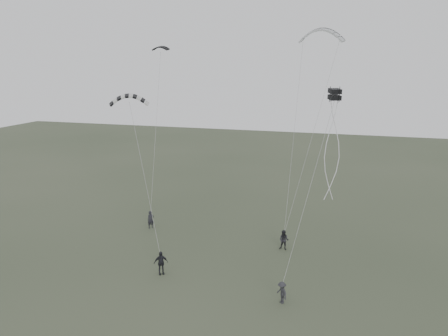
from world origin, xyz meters
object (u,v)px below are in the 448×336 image
(flyer_right, at_px, (284,240))
(kite_pale_large, at_px, (322,30))
(flyer_left, at_px, (151,220))
(kite_dark_small, at_px, (161,47))
(kite_striped, at_px, (129,96))
(flyer_center, at_px, (161,263))
(kite_box, at_px, (335,94))
(flyer_far, at_px, (282,293))

(flyer_right, bearing_deg, kite_pale_large, 87.19)
(flyer_left, distance_m, kite_pale_large, 23.38)
(kite_dark_small, distance_m, kite_striped, 7.54)
(flyer_right, distance_m, flyer_center, 10.51)
(flyer_left, distance_m, flyer_center, 9.45)
(flyer_right, xyz_separation_m, flyer_center, (-7.96, -6.86, 0.04))
(flyer_right, distance_m, kite_striped, 17.41)
(kite_box, bearing_deg, kite_pale_large, 75.03)
(flyer_right, distance_m, flyer_far, 8.41)
(flyer_right, height_order, kite_dark_small, kite_dark_small)
(flyer_left, xyz_separation_m, flyer_far, (13.88, -9.63, -0.09))
(flyer_far, xyz_separation_m, kite_striped, (-14.03, 6.93, 11.76))
(kite_pale_large, xyz_separation_m, kite_box, (1.91, -10.24, -5.04))
(kite_dark_small, relative_size, kite_box, 2.21)
(flyer_right, bearing_deg, flyer_far, -73.92)
(flyer_center, distance_m, flyer_far, 9.25)
(flyer_far, distance_m, kite_dark_small, 24.94)
(kite_dark_small, relative_size, kite_pale_large, 0.41)
(flyer_center, height_order, kite_pale_large, kite_pale_large)
(flyer_left, distance_m, kite_box, 20.53)
(flyer_center, relative_size, kite_dark_small, 1.05)
(flyer_right, xyz_separation_m, flyer_far, (1.17, -8.32, -0.10))
(flyer_far, relative_size, kite_dark_small, 0.88)
(kite_pale_large, distance_m, kite_striped, 18.17)
(flyer_right, xyz_separation_m, kite_striped, (-12.86, -1.40, 11.65))
(flyer_center, relative_size, kite_pale_large, 0.43)
(kite_pale_large, bearing_deg, flyer_right, -93.32)
(flyer_center, xyz_separation_m, kite_dark_small, (-4.84, 11.82, 15.67))
(flyer_far, bearing_deg, flyer_right, 145.55)
(flyer_left, height_order, kite_dark_small, kite_dark_small)
(flyer_right, relative_size, flyer_far, 1.14)
(flyer_far, distance_m, kite_box, 13.93)
(flyer_left, distance_m, kite_striped, 11.98)
(flyer_right, distance_m, kite_pale_large, 19.08)
(flyer_center, xyz_separation_m, flyer_far, (9.13, -1.47, -0.14))
(flyer_left, relative_size, kite_pale_large, 0.40)
(kite_dark_small, xyz_separation_m, kite_box, (16.28, -7.04, -3.58))
(kite_dark_small, relative_size, kite_striped, 0.53)
(flyer_right, height_order, kite_pale_large, kite_pale_large)
(kite_striped, bearing_deg, kite_pale_large, 8.18)
(flyer_center, bearing_deg, flyer_right, 6.00)
(flyer_center, xyz_separation_m, kite_striped, (-4.90, 5.46, 11.61))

